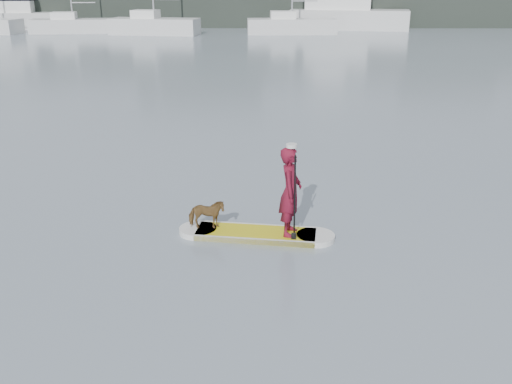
{
  "coord_description": "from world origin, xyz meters",
  "views": [
    {
      "loc": [
        -3.24,
        -11.74,
        5.14
      ],
      "look_at": [
        -3.33,
        -0.85,
        1.0
      ],
      "focal_mm": 40.0,
      "sensor_mm": 36.0,
      "label": 1
    }
  ],
  "objects_px": {
    "paddler": "(290,191)",
    "sailboat_b": "(73,24)",
    "motor_yacht_b": "(14,12)",
    "motor_yacht_a": "(345,9)",
    "paddleboard": "(256,234)",
    "sailboat_c": "(154,25)",
    "dog": "(206,214)",
    "sailboat_d": "(291,24)"
  },
  "relations": [
    {
      "from": "paddler",
      "to": "sailboat_c",
      "type": "height_order",
      "value": "sailboat_c"
    },
    {
      "from": "dog",
      "to": "sailboat_b",
      "type": "bearing_deg",
      "value": 18.96
    },
    {
      "from": "paddleboard",
      "to": "dog",
      "type": "height_order",
      "value": "dog"
    },
    {
      "from": "dog",
      "to": "motor_yacht_b",
      "type": "bearing_deg",
      "value": 24.43
    },
    {
      "from": "sailboat_b",
      "to": "sailboat_c",
      "type": "relative_size",
      "value": 1.01
    },
    {
      "from": "sailboat_c",
      "to": "sailboat_d",
      "type": "relative_size",
      "value": 0.96
    },
    {
      "from": "motor_yacht_b",
      "to": "sailboat_c",
      "type": "bearing_deg",
      "value": -28.38
    },
    {
      "from": "sailboat_c",
      "to": "motor_yacht_a",
      "type": "xyz_separation_m",
      "value": [
        18.42,
        5.88,
        1.12
      ]
    },
    {
      "from": "motor_yacht_b",
      "to": "paddleboard",
      "type": "bearing_deg",
      "value": -69.56
    },
    {
      "from": "paddler",
      "to": "sailboat_d",
      "type": "bearing_deg",
      "value": 8.13
    },
    {
      "from": "paddleboard",
      "to": "paddler",
      "type": "relative_size",
      "value": 1.77
    },
    {
      "from": "paddleboard",
      "to": "motor_yacht_b",
      "type": "bearing_deg",
      "value": 124.2
    },
    {
      "from": "paddleboard",
      "to": "sailboat_b",
      "type": "xyz_separation_m",
      "value": [
        -17.83,
        45.42,
        0.76
      ]
    },
    {
      "from": "motor_yacht_b",
      "to": "dog",
      "type": "bearing_deg",
      "value": -70.46
    },
    {
      "from": "sailboat_d",
      "to": "sailboat_c",
      "type": "bearing_deg",
      "value": -179.2
    },
    {
      "from": "paddler",
      "to": "dog",
      "type": "xyz_separation_m",
      "value": [
        -1.74,
        0.23,
        -0.6
      ]
    },
    {
      "from": "sailboat_c",
      "to": "motor_yacht_b",
      "type": "xyz_separation_m",
      "value": [
        -15.42,
        6.26,
        0.81
      ]
    },
    {
      "from": "paddler",
      "to": "dog",
      "type": "height_order",
      "value": "paddler"
    },
    {
      "from": "sailboat_b",
      "to": "sailboat_d",
      "type": "xyz_separation_m",
      "value": [
        20.77,
        -0.76,
        0.05
      ]
    },
    {
      "from": "paddler",
      "to": "motor_yacht_a",
      "type": "xyz_separation_m",
      "value": [
        7.91,
        49.84,
        0.94
      ]
    },
    {
      "from": "sailboat_b",
      "to": "dog",
      "type": "bearing_deg",
      "value": -77.5
    },
    {
      "from": "motor_yacht_a",
      "to": "sailboat_d",
      "type": "bearing_deg",
      "value": -126.99
    },
    {
      "from": "paddleboard",
      "to": "sailboat_c",
      "type": "distance_m",
      "value": 44.96
    },
    {
      "from": "paddler",
      "to": "sailboat_b",
      "type": "distance_m",
      "value": 49.14
    },
    {
      "from": "sailboat_d",
      "to": "motor_yacht_a",
      "type": "bearing_deg",
      "value": 39.12
    },
    {
      "from": "paddler",
      "to": "sailboat_c",
      "type": "relative_size",
      "value": 0.16
    },
    {
      "from": "paddler",
      "to": "sailboat_b",
      "type": "bearing_deg",
      "value": 33.15
    },
    {
      "from": "dog",
      "to": "sailboat_d",
      "type": "bearing_deg",
      "value": -6.5
    },
    {
      "from": "sailboat_b",
      "to": "motor_yacht_a",
      "type": "relative_size",
      "value": 0.96
    },
    {
      "from": "paddler",
      "to": "paddleboard",
      "type": "bearing_deg",
      "value": 93.51
    },
    {
      "from": "motor_yacht_b",
      "to": "motor_yacht_a",
      "type": "bearing_deg",
      "value": -6.93
    },
    {
      "from": "dog",
      "to": "sailboat_c",
      "type": "height_order",
      "value": "sailboat_c"
    },
    {
      "from": "sailboat_d",
      "to": "motor_yacht_a",
      "type": "relative_size",
      "value": 0.99
    },
    {
      "from": "motor_yacht_a",
      "to": "motor_yacht_b",
      "type": "distance_m",
      "value": 33.84
    },
    {
      "from": "paddleboard",
      "to": "paddler",
      "type": "distance_m",
      "value": 1.21
    },
    {
      "from": "sailboat_c",
      "to": "motor_yacht_b",
      "type": "height_order",
      "value": "sailboat_c"
    },
    {
      "from": "sailboat_b",
      "to": "sailboat_d",
      "type": "relative_size",
      "value": 0.97
    },
    {
      "from": "paddler",
      "to": "sailboat_b",
      "type": "height_order",
      "value": "sailboat_b"
    },
    {
      "from": "paddleboard",
      "to": "sailboat_b",
      "type": "bearing_deg",
      "value": 118.92
    },
    {
      "from": "paddler",
      "to": "motor_yacht_b",
      "type": "distance_m",
      "value": 56.52
    },
    {
      "from": "dog",
      "to": "sailboat_d",
      "type": "height_order",
      "value": "sailboat_d"
    },
    {
      "from": "paddler",
      "to": "motor_yacht_a",
      "type": "distance_m",
      "value": 50.47
    }
  ]
}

